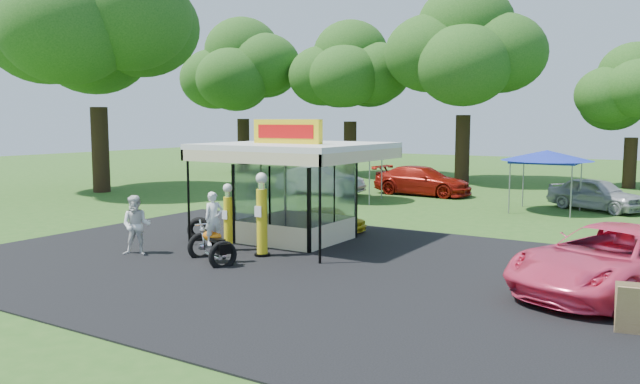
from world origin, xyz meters
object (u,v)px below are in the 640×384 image
Objects in this scene: spectator_west at (136,225)px; gas_pump_left at (228,219)px; kiosk_car at (329,219)px; motorcycle at (213,235)px; gas_station_kiosk at (296,190)px; pink_sedan at (613,260)px; gas_pump_right at (262,217)px; bg_car_c at (596,194)px; tent_east at (547,156)px; bg_car_a at (320,180)px; bg_car_b at (422,181)px; a_frame_sign at (631,310)px; tent_west at (351,151)px.

gas_pump_left is at bearing 10.23° from spectator_west.
gas_pump_left is 4.85m from kiosk_car.
gas_pump_left reaches higher than spectator_west.
kiosk_car is (0.15, 6.27, -0.37)m from motorcycle.
kiosk_car is at bearing 90.00° from gas_station_kiosk.
pink_sedan is 13.36m from spectator_west.
gas_pump_right is 0.58× the size of bg_car_c.
tent_east reaches higher than gas_pump_right.
spectator_west is (-2.92, -4.45, -0.85)m from gas_station_kiosk.
spectator_west is 0.38× the size of bg_car_a.
bg_car_b is at bearing 52.73° from spectator_west.
tent_east is at bearing -99.94° from bg_car_a.
pink_sedan reaches higher than bg_car_a.
bg_car_a reaches higher than bg_car_b.
spectator_west is (-3.43, -1.85, -0.31)m from gas_pump_right.
bg_car_a is (-17.29, 16.42, 0.29)m from a_frame_sign.
gas_pump_right is at bearing -3.25° from gas_pump_left.
bg_car_a is 14.18m from bg_car_c.
gas_station_kiosk is 2.56m from kiosk_car.
gas_pump_left reaches higher than motorcycle.
tent_west is at bearing 24.01° from kiosk_car.
gas_pump_right is 2.58× the size of a_frame_sign.
gas_pump_right is (1.40, -0.08, 0.20)m from gas_pump_left.
bg_car_a is at bearing 118.40° from gas_station_kiosk.
gas_pump_right is 17.62m from bg_car_c.
spectator_west is 19.35m from bg_car_b.
gas_pump_left is 0.99× the size of motorcycle.
tent_east reaches higher than gas_pump_left.
gas_station_kiosk reaches higher than motorcycle.
gas_station_kiosk reaches higher than tent_east.
gas_pump_right is at bearing -109.88° from tent_east.
bg_car_c is at bearing 14.56° from tent_west.
gas_station_kiosk is 13.68m from bg_car_a.
motorcycle is (-0.67, -1.45, -0.39)m from gas_pump_right.
a_frame_sign is 0.36× the size of kiosk_car.
a_frame_sign is at bearing -121.53° from kiosk_car.
tent_west reaches higher than motorcycle.
bg_car_c is (8.49, 16.04, -0.28)m from gas_pump_left.
motorcycle is at bearing -110.35° from tent_east.
motorcycle is at bearing -167.24° from bg_car_a.
bg_car_c is (7.61, 13.52, -1.02)m from gas_station_kiosk.
gas_pump_right is 9.66m from pink_sedan.
tent_west is (-3.57, 14.63, 1.72)m from motorcycle.
kiosk_car is 0.51× the size of bg_car_b.
gas_pump_right is 1.65m from motorcycle.
bg_car_c is (-3.19, 17.94, 0.25)m from a_frame_sign.
gas_station_kiosk is at bearing 101.24° from gas_pump_right.
motorcycle is at bearing -64.50° from gas_pump_left.
gas_station_kiosk reaches higher than pink_sedan.
pink_sedan is (10.10, -3.64, 0.34)m from kiosk_car.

